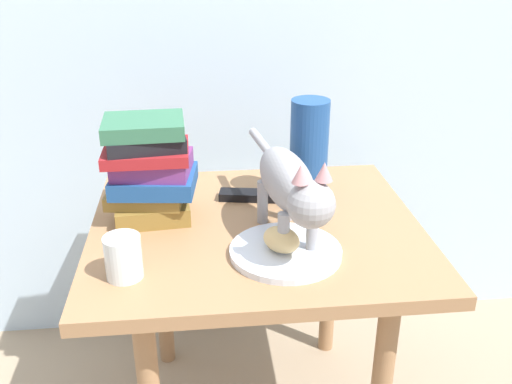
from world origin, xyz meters
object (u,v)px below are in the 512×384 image
object	(u,v)px
candle_jar	(124,259)
bread_roll	(281,240)
green_vase	(309,151)
cat	(291,185)
plate	(286,252)
book_stack	(150,170)
tv_remote	(250,195)
side_table	(256,255)

from	to	relation	value
candle_jar	bread_roll	bearing A→B (deg)	7.62
green_vase	cat	bearing A→B (deg)	-110.18
plate	cat	xyz separation A→B (m)	(0.01, 0.05, 0.13)
book_stack	tv_remote	xyz separation A→B (m)	(0.23, 0.07, -0.11)
tv_remote	candle_jar	bearing A→B (deg)	-120.55
candle_jar	tv_remote	bearing A→B (deg)	49.37
candle_jar	tv_remote	world-z (taller)	candle_jar
bread_roll	green_vase	distance (m)	0.30
side_table	green_vase	bearing A→B (deg)	42.13
side_table	bread_roll	distance (m)	0.19
green_vase	candle_jar	bearing A→B (deg)	-142.96
plate	candle_jar	distance (m)	0.32
plate	book_stack	xyz separation A→B (m)	(-0.28, 0.19, 0.11)
side_table	bread_roll	xyz separation A→B (m)	(0.04, -0.14, 0.12)
green_vase	candle_jar	xyz separation A→B (m)	(-0.41, -0.31, -0.09)
plate	tv_remote	distance (m)	0.27
plate	candle_jar	xyz separation A→B (m)	(-0.32, -0.05, 0.03)
side_table	plate	bearing A→B (deg)	-71.33
side_table	tv_remote	size ratio (longest dim) A/B	4.89
cat	candle_jar	world-z (taller)	cat
candle_jar	tv_remote	distance (m)	0.42
side_table	plate	world-z (taller)	plate
tv_remote	green_vase	bearing A→B (deg)	7.62
book_stack	candle_jar	world-z (taller)	book_stack
side_table	book_stack	bearing A→B (deg)	165.59
bread_roll	plate	bearing A→B (deg)	30.97
book_stack	green_vase	xyz separation A→B (m)	(0.37, 0.07, 0.00)
cat	book_stack	world-z (taller)	book_stack
side_table	candle_jar	xyz separation A→B (m)	(-0.27, -0.18, 0.12)
bread_roll	green_vase	world-z (taller)	green_vase
plate	bread_roll	distance (m)	0.03
side_table	bread_roll	world-z (taller)	bread_roll
candle_jar	side_table	bearing A→B (deg)	34.10
cat	book_stack	bearing A→B (deg)	153.03
cat	tv_remote	bearing A→B (deg)	105.20
bread_roll	side_table	bearing A→B (deg)	104.15
side_table	green_vase	xyz separation A→B (m)	(0.14, 0.13, 0.20)
bread_roll	cat	size ratio (longest dim) A/B	0.17
book_stack	candle_jar	distance (m)	0.26
green_vase	book_stack	bearing A→B (deg)	-169.71
plate	cat	world-z (taller)	cat
side_table	candle_jar	size ratio (longest dim) A/B	8.62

